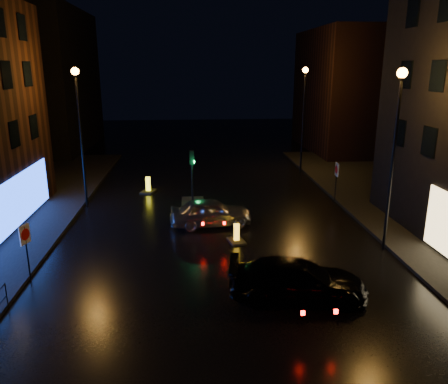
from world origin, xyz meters
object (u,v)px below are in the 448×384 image
Objects in this scene: bollard_far at (148,189)px; road_sign_left at (25,239)px; silver_hatchback at (211,212)px; traffic_signal at (193,196)px; road_sign_right at (337,173)px; bollard_near at (236,238)px; dark_sedan at (298,280)px.

bollard_far is 13.45m from road_sign_left.
silver_hatchback is at bearing -42.53° from bollard_far.
road_sign_left is at bearing -123.96° from traffic_signal.
silver_hatchback reaches higher than bollard_far.
traffic_signal is 1.32× the size of road_sign_right.
bollard_far is (-5.16, 9.40, 0.03)m from bollard_near.
traffic_signal is 12.06m from road_sign_left.
traffic_signal is at bearing 7.17° from silver_hatchback.
dark_sedan is 12.87m from road_sign_right.
bollard_near is (2.11, -6.49, -0.29)m from traffic_signal.
bollard_far is 0.55× the size of road_sign_right.
road_sign_left reaches higher than silver_hatchback.
dark_sedan is (2.84, -8.12, -0.01)m from silver_hatchback.
dark_sedan is 10.78m from road_sign_left.
road_sign_left is (-10.50, 2.21, 1.08)m from dark_sedan.
road_sign_left is (-6.70, -9.94, 1.32)m from traffic_signal.
bollard_far is (-4.01, 6.94, -0.52)m from silver_hatchback.
traffic_signal is at bearing 95.83° from bollard_near.
bollard_near is at bearing -72.01° from traffic_signal.
silver_hatchback is 3.10× the size of bollard_far.
silver_hatchback is 9.73m from road_sign_left.
bollard_near is at bearing -43.79° from bollard_far.
bollard_near is (1.15, -2.46, -0.55)m from silver_hatchback.
traffic_signal is 0.67× the size of dark_sedan.
silver_hatchback is 8.03m from bollard_far.
dark_sedan is at bearing -166.94° from silver_hatchback.
road_sign_right reaches higher than bollard_far.
road_sign_left reaches higher than bollard_near.
bollard_far is at bearing 31.89° from dark_sedan.
road_sign_right reaches higher than dark_sedan.
traffic_signal reaches higher than bollard_far.
road_sign_right is (5.29, 11.67, 1.21)m from dark_sedan.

